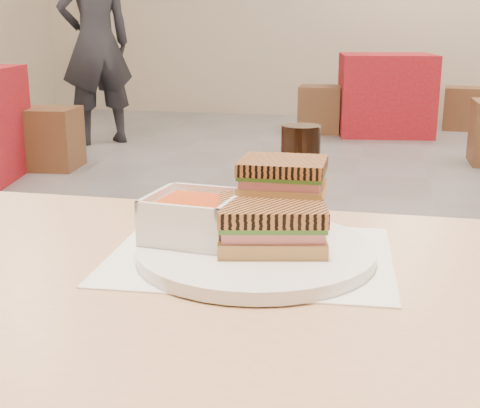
% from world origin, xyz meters
% --- Properties ---
extents(main_table, '(1.20, 0.70, 0.75)m').
position_xyz_m(main_table, '(-0.14, -2.11, 0.64)').
color(main_table, tan).
rests_on(main_table, ground).
extents(tray_liner, '(0.37, 0.30, 0.00)m').
position_xyz_m(tray_liner, '(0.02, -1.99, 0.75)').
color(tray_liner, white).
rests_on(tray_liner, main_table).
extents(plate, '(0.30, 0.30, 0.02)m').
position_xyz_m(plate, '(0.03, -2.01, 0.76)').
color(plate, white).
rests_on(plate, tray_liner).
extents(soup_bowl, '(0.12, 0.12, 0.06)m').
position_xyz_m(soup_bowl, '(-0.05, -1.99, 0.79)').
color(soup_bowl, white).
rests_on(soup_bowl, plate).
extents(panini_lower, '(0.15, 0.13, 0.06)m').
position_xyz_m(panini_lower, '(0.05, -2.00, 0.80)').
color(panini_lower, tan).
rests_on(panini_lower, plate).
extents(panini_upper, '(0.11, 0.09, 0.05)m').
position_xyz_m(panini_upper, '(0.05, -1.94, 0.84)').
color(panini_upper, tan).
rests_on(panini_upper, panini_lower).
extents(cola_glass, '(0.06, 0.06, 0.13)m').
position_xyz_m(cola_glass, '(0.05, -1.75, 0.82)').
color(cola_glass, black).
rests_on(cola_glass, main_table).
extents(bg_table_2, '(0.98, 0.98, 0.77)m').
position_xyz_m(bg_table_2, '(0.16, 3.87, 0.39)').
color(bg_table_2, maroon).
rests_on(bg_table_2, ground).
extents(bg_chair_0r, '(0.44, 0.44, 0.45)m').
position_xyz_m(bg_chair_0r, '(-2.25, 1.63, 0.22)').
color(bg_chair_0r, brown).
rests_on(bg_chair_0r, ground).
extents(bg_chair_2l, '(0.42, 0.42, 0.46)m').
position_xyz_m(bg_chair_2l, '(-0.46, 3.78, 0.23)').
color(bg_chair_2l, brown).
rests_on(bg_chair_2l, ground).
extents(bg_chair_2r, '(0.41, 0.41, 0.43)m').
position_xyz_m(bg_chair_2r, '(0.95, 4.29, 0.21)').
color(bg_chair_2r, brown).
rests_on(bg_chair_2r, ground).
extents(patron_a, '(0.77, 0.76, 1.79)m').
position_xyz_m(patron_a, '(-2.34, 2.71, 0.90)').
color(patron_a, black).
rests_on(patron_a, ground).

